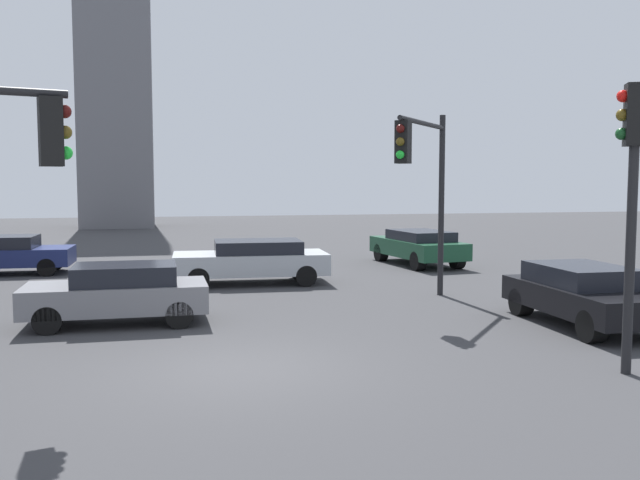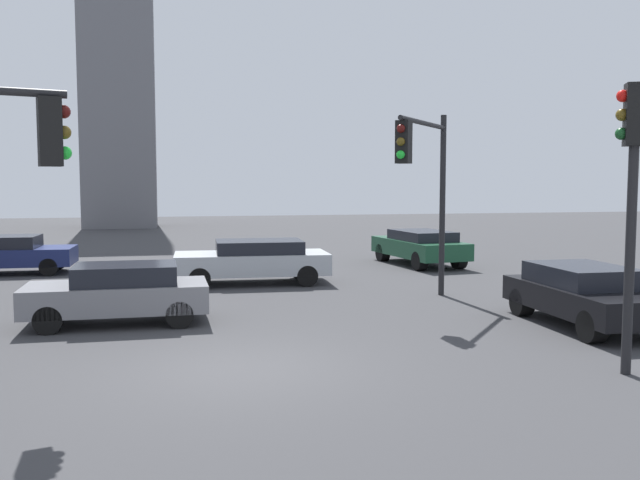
{
  "view_description": "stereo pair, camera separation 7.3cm",
  "coord_description": "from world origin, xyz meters",
  "px_view_note": "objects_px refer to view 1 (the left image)",
  "views": [
    {
      "loc": [
        -1.27,
        -11.4,
        3.16
      ],
      "look_at": [
        1.9,
        2.26,
        1.97
      ],
      "focal_mm": 38.46,
      "sensor_mm": 36.0,
      "label": 1
    },
    {
      "loc": [
        -1.2,
        -11.42,
        3.16
      ],
      "look_at": [
        1.9,
        2.26,
        1.97
      ],
      "focal_mm": 38.46,
      "sensor_mm": 36.0,
      "label": 2
    }
  ],
  "objects_px": {
    "car_1": "(585,294)",
    "car_3": "(119,293)",
    "car_4": "(4,254)",
    "car_0": "(252,260)",
    "car_2": "(418,246)",
    "traffic_light_0": "(632,172)",
    "traffic_light_1": "(424,168)"
  },
  "relations": [
    {
      "from": "traffic_light_0",
      "to": "car_3",
      "type": "xyz_separation_m",
      "value": [
        -8.38,
        6.02,
        -2.61
      ]
    },
    {
      "from": "car_0",
      "to": "traffic_light_0",
      "type": "bearing_deg",
      "value": 115.03
    },
    {
      "from": "car_1",
      "to": "car_2",
      "type": "distance_m",
      "value": 11.29
    },
    {
      "from": "car_3",
      "to": "car_4",
      "type": "bearing_deg",
      "value": -65.7
    },
    {
      "from": "car_2",
      "to": "traffic_light_1",
      "type": "bearing_deg",
      "value": 152.96
    },
    {
      "from": "car_2",
      "to": "car_4",
      "type": "xyz_separation_m",
      "value": [
        -14.81,
        0.77,
        -0.03
      ]
    },
    {
      "from": "traffic_light_1",
      "to": "car_0",
      "type": "xyz_separation_m",
      "value": [
        -3.82,
        4.6,
        -2.78
      ]
    },
    {
      "from": "car_0",
      "to": "traffic_light_1",
      "type": "bearing_deg",
      "value": 132.39
    },
    {
      "from": "car_4",
      "to": "traffic_light_1",
      "type": "bearing_deg",
      "value": -34.6
    },
    {
      "from": "car_3",
      "to": "car_2",
      "type": "bearing_deg",
      "value": -140.23
    },
    {
      "from": "traffic_light_0",
      "to": "car_3",
      "type": "relative_size",
      "value": 1.2
    },
    {
      "from": "traffic_light_0",
      "to": "car_4",
      "type": "distance_m",
      "value": 20.26
    },
    {
      "from": "car_1",
      "to": "traffic_light_0",
      "type": "bearing_deg",
      "value": -23.67
    },
    {
      "from": "car_0",
      "to": "car_4",
      "type": "height_order",
      "value": "car_0"
    },
    {
      "from": "car_1",
      "to": "car_3",
      "type": "bearing_deg",
      "value": -103.07
    },
    {
      "from": "car_1",
      "to": "car_4",
      "type": "xyz_separation_m",
      "value": [
        -14.33,
        12.05,
        -0.01
      ]
    },
    {
      "from": "traffic_light_1",
      "to": "car_1",
      "type": "bearing_deg",
      "value": 76.4
    },
    {
      "from": "car_3",
      "to": "car_4",
      "type": "xyz_separation_m",
      "value": [
        -4.33,
        9.54,
        -0.0
      ]
    },
    {
      "from": "car_0",
      "to": "car_1",
      "type": "relative_size",
      "value": 1.15
    },
    {
      "from": "car_1",
      "to": "car_3",
      "type": "relative_size",
      "value": 1.06
    },
    {
      "from": "car_0",
      "to": "car_2",
      "type": "xyz_separation_m",
      "value": [
        6.79,
        3.35,
        -0.0
      ]
    },
    {
      "from": "traffic_light_0",
      "to": "car_3",
      "type": "distance_m",
      "value": 10.65
    },
    {
      "from": "car_0",
      "to": "car_4",
      "type": "distance_m",
      "value": 9.02
    },
    {
      "from": "traffic_light_0",
      "to": "car_1",
      "type": "relative_size",
      "value": 1.13
    },
    {
      "from": "traffic_light_0",
      "to": "traffic_light_1",
      "type": "bearing_deg",
      "value": -57.38
    },
    {
      "from": "car_1",
      "to": "car_3",
      "type": "distance_m",
      "value": 10.31
    },
    {
      "from": "car_0",
      "to": "car_3",
      "type": "relative_size",
      "value": 1.22
    },
    {
      "from": "traffic_light_1",
      "to": "car_4",
      "type": "distance_m",
      "value": 14.97
    },
    {
      "from": "traffic_light_0",
      "to": "car_2",
      "type": "relative_size",
      "value": 0.98
    },
    {
      "from": "traffic_light_0",
      "to": "car_0",
      "type": "height_order",
      "value": "traffic_light_0"
    },
    {
      "from": "traffic_light_1",
      "to": "car_4",
      "type": "bearing_deg",
      "value": -86.83
    },
    {
      "from": "car_2",
      "to": "car_1",
      "type": "bearing_deg",
      "value": 171.0
    }
  ]
}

